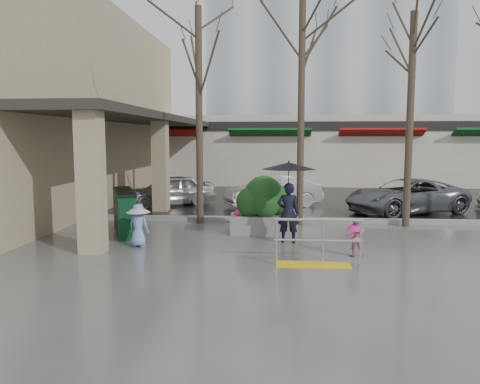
# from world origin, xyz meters

# --- Properties ---
(ground) EXTENTS (120.00, 120.00, 0.00)m
(ground) POSITION_xyz_m (0.00, 0.00, 0.00)
(ground) COLOR #51514F
(ground) RESTS_ON ground
(street_asphalt) EXTENTS (120.00, 36.00, 0.01)m
(street_asphalt) POSITION_xyz_m (0.00, 22.00, 0.01)
(street_asphalt) COLOR black
(street_asphalt) RESTS_ON ground
(curb) EXTENTS (120.00, 0.30, 0.15)m
(curb) POSITION_xyz_m (0.00, 4.00, 0.07)
(curb) COLOR gray
(curb) RESTS_ON ground
(near_building) EXTENTS (6.00, 18.00, 8.00)m
(near_building) POSITION_xyz_m (-9.00, 8.00, 4.00)
(near_building) COLOR tan
(near_building) RESTS_ON ground
(canopy_slab) EXTENTS (2.80, 18.00, 0.25)m
(canopy_slab) POSITION_xyz_m (-4.80, 8.00, 3.62)
(canopy_slab) COLOR #2D2823
(canopy_slab) RESTS_ON pillar_front
(pillar_front) EXTENTS (0.55, 0.55, 3.50)m
(pillar_front) POSITION_xyz_m (-3.90, -0.50, 1.75)
(pillar_front) COLOR tan
(pillar_front) RESTS_ON ground
(pillar_back) EXTENTS (0.55, 0.55, 3.50)m
(pillar_back) POSITION_xyz_m (-3.90, 6.00, 1.75)
(pillar_back) COLOR tan
(pillar_back) RESTS_ON ground
(storefront_row) EXTENTS (34.00, 6.74, 4.00)m
(storefront_row) POSITION_xyz_m (2.00, 17.97, 2.01)
(storefront_row) COLOR beige
(storefront_row) RESTS_ON ground
(office_tower) EXTENTS (18.00, 12.00, 25.00)m
(office_tower) POSITION_xyz_m (4.00, 30.00, 12.50)
(office_tower) COLOR #8C99A8
(office_tower) RESTS_ON ground
(handrail) EXTENTS (1.90, 0.50, 1.03)m
(handrail) POSITION_xyz_m (1.36, -1.20, 0.38)
(handrail) COLOR yellow
(handrail) RESTS_ON ground
(tree_west) EXTENTS (3.20, 3.20, 6.80)m
(tree_west) POSITION_xyz_m (-2.00, 3.60, 5.08)
(tree_west) COLOR #382B21
(tree_west) RESTS_ON ground
(tree_midwest) EXTENTS (3.20, 3.20, 7.00)m
(tree_midwest) POSITION_xyz_m (1.20, 3.60, 5.23)
(tree_midwest) COLOR #382B21
(tree_midwest) RESTS_ON ground
(tree_mideast) EXTENTS (3.20, 3.20, 6.50)m
(tree_mideast) POSITION_xyz_m (4.50, 3.60, 4.86)
(tree_mideast) COLOR #382B21
(tree_mideast) RESTS_ON ground
(woman) EXTENTS (1.41, 1.41, 2.16)m
(woman) POSITION_xyz_m (0.79, 1.00, 1.42)
(woman) COLOR black
(woman) RESTS_ON ground
(child_pink) EXTENTS (0.46, 0.46, 0.89)m
(child_pink) POSITION_xyz_m (2.31, -0.31, 0.50)
(child_pink) COLOR #CE7E91
(child_pink) RESTS_ON ground
(child_blue) EXTENTS (0.62, 0.62, 1.10)m
(child_blue) POSITION_xyz_m (-3.00, 0.21, 0.65)
(child_blue) COLOR #7F9BE3
(child_blue) RESTS_ON ground
(planter) EXTENTS (1.96, 1.13, 1.67)m
(planter) POSITION_xyz_m (0.12, 2.19, 0.80)
(planter) COLOR gray
(planter) RESTS_ON ground
(news_boxes) EXTENTS (1.35, 2.27, 1.26)m
(news_boxes) POSITION_xyz_m (-3.90, 1.80, 0.63)
(news_boxes) COLOR #0E3E21
(news_boxes) RESTS_ON ground
(car_a) EXTENTS (3.95, 3.11, 1.26)m
(car_a) POSITION_xyz_m (-3.93, 7.42, 0.63)
(car_a) COLOR silver
(car_a) RESTS_ON ground
(car_b) EXTENTS (4.04, 2.76, 1.26)m
(car_b) POSITION_xyz_m (0.32, 7.41, 0.63)
(car_b) COLOR white
(car_b) RESTS_ON ground
(car_c) EXTENTS (4.99, 3.80, 1.26)m
(car_c) POSITION_xyz_m (5.16, 6.20, 0.63)
(car_c) COLOR slate
(car_c) RESTS_ON ground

